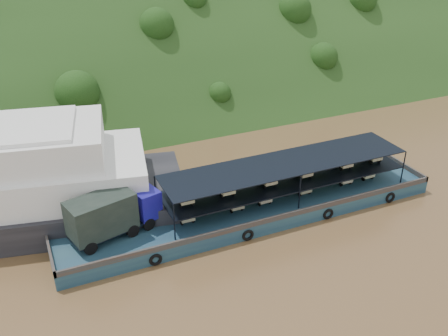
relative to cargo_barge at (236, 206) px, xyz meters
name	(u,v)px	position (x,y,z in m)	size (l,w,h in m)	color
ground	(257,208)	(2.52, 0.70, -1.25)	(160.00, 160.00, 0.00)	brown
hillside	(147,92)	(2.52, 36.70, -1.25)	(140.00, 28.00, 28.00)	#1A3413
cargo_barge	(236,206)	(0.00, 0.00, 0.00)	(35.00, 7.18, 4.98)	#152E4B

